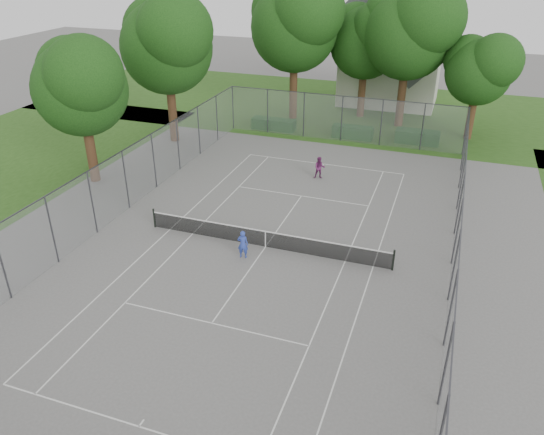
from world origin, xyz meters
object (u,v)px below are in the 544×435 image
(house, at_px, (392,55))
(girl_player, at_px, (243,244))
(tennis_net, at_px, (265,238))
(woman_player, at_px, (320,168))

(house, height_order, girl_player, house)
(tennis_net, height_order, woman_player, woman_player)
(girl_player, height_order, woman_player, woman_player)
(girl_player, bearing_deg, tennis_net, -129.06)
(tennis_net, distance_m, woman_player, 9.40)
(tennis_net, distance_m, girl_player, 1.46)
(house, distance_m, girl_player, 30.89)
(tennis_net, distance_m, house, 29.63)
(house, bearing_deg, woman_player, -94.18)
(house, distance_m, woman_player, 20.31)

